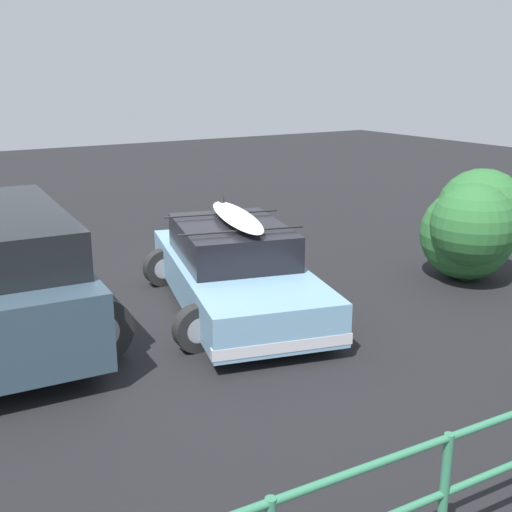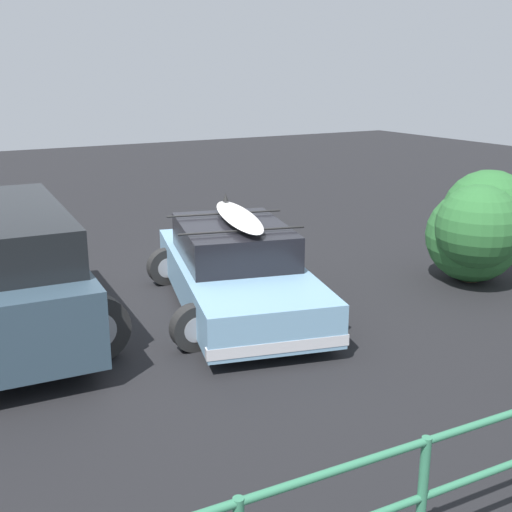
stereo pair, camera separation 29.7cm
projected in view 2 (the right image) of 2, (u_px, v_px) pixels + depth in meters
ground_plane at (192, 304)px, 9.79m from camera, size 44.00×44.00×0.02m
sedan_car at (236, 269)px, 9.54m from camera, size 2.98×4.70×1.52m
railing_fence at (497, 457)px, 4.72m from camera, size 7.10×0.36×1.05m
bush_near_left at (480, 225)px, 10.51m from camera, size 1.92×1.81×1.88m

